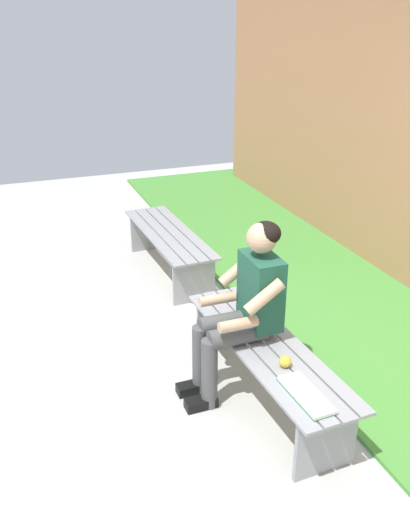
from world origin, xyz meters
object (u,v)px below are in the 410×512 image
object	(u,v)px
bench_far	(169,242)
person_seated	(244,304)
bench_near	(266,358)
apple	(285,362)
book_open	(306,395)

from	to	relation	value
bench_far	person_seated	distance (m)	2.06
bench_near	bench_far	bearing A→B (deg)	-0.00
apple	book_open	bearing A→B (deg)	175.34
book_open	bench_near	bearing A→B (deg)	-5.74
bench_near	person_seated	distance (m)	0.40
book_open	bench_far	bearing A→B (deg)	-3.02
apple	bench_near	bearing A→B (deg)	-2.05
person_seated	book_open	distance (m)	0.77
bench_far	apple	size ratio (longest dim) A/B	20.75
bench_near	book_open	size ratio (longest dim) A/B	4.07
person_seated	book_open	size ratio (longest dim) A/B	2.99
bench_near	apple	size ratio (longest dim) A/B	22.09
bench_near	book_open	world-z (taller)	book_open
bench_near	book_open	xyz separation A→B (m)	(-0.57, 0.03, 0.12)
person_seated	apple	xyz separation A→B (m)	(-0.43, -0.09, -0.20)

